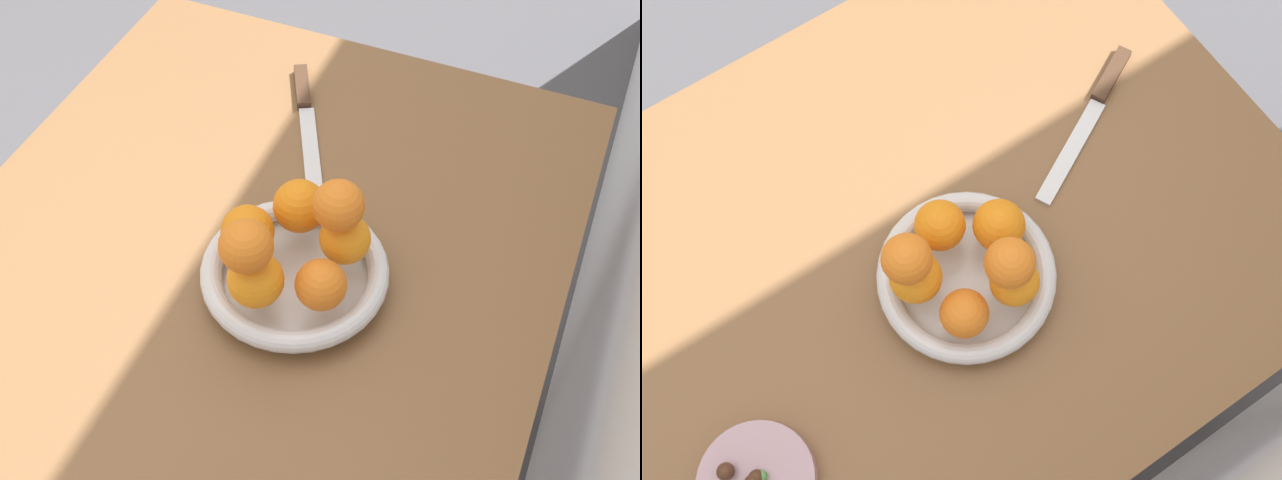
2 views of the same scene
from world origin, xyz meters
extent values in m
plane|color=#4C4C51|center=(0.00, 0.00, 0.00)|extent=(6.00, 6.00, 0.00)
cube|color=brown|center=(0.00, 0.00, 0.72)|extent=(1.10, 0.76, 0.04)
cylinder|color=brown|center=(-0.49, -0.32, 0.35)|extent=(0.05, 0.05, 0.70)
cylinder|color=brown|center=(-0.49, 0.32, 0.35)|extent=(0.05, 0.05, 0.70)
cylinder|color=silver|center=(-0.07, 0.07, 0.75)|extent=(0.18, 0.18, 0.01)
torus|color=silver|center=(-0.07, 0.07, 0.77)|extent=(0.22, 0.22, 0.03)
sphere|color=orange|center=(-0.07, 0.01, 0.81)|extent=(0.06, 0.06, 0.06)
sphere|color=orange|center=(-0.01, 0.05, 0.81)|extent=(0.06, 0.06, 0.06)
sphere|color=orange|center=(-0.04, 0.12, 0.81)|extent=(0.06, 0.06, 0.06)
sphere|color=orange|center=(-0.11, 0.12, 0.81)|extent=(0.06, 0.06, 0.06)
sphere|color=orange|center=(-0.13, 0.05, 0.81)|extent=(0.06, 0.06, 0.06)
sphere|color=orange|center=(-0.10, 0.12, 0.87)|extent=(0.06, 0.06, 0.06)
sphere|color=orange|center=(-0.01, 0.05, 0.87)|extent=(0.06, 0.06, 0.06)
sphere|color=#472819|center=(0.26, 0.14, 0.77)|extent=(0.02, 0.02, 0.02)
sphere|color=#4C9947|center=(0.25, 0.14, 0.77)|extent=(0.01, 0.01, 0.01)
sphere|color=#472819|center=(0.28, 0.12, 0.77)|extent=(0.02, 0.02, 0.02)
cube|color=#3F2819|center=(-0.41, -0.06, 0.75)|extent=(0.09, 0.06, 0.01)
cube|color=silver|center=(-0.29, 0.00, 0.74)|extent=(0.16, 0.10, 0.01)
camera|label=1|loc=(0.45, 0.32, 1.52)|focal=45.00mm
camera|label=2|loc=(0.10, 0.32, 1.71)|focal=45.00mm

